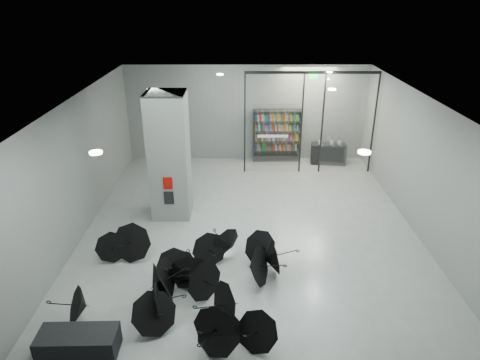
{
  "coord_description": "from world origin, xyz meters",
  "views": [
    {
      "loc": [
        -0.35,
        -10.48,
        6.74
      ],
      "look_at": [
        -0.3,
        1.5,
        1.4
      ],
      "focal_mm": 32.03,
      "sensor_mm": 36.0,
      "label": 1
    }
  ],
  "objects_px": {
    "column": "(169,156)",
    "umbrella_cluster": "(194,284)",
    "bench": "(78,343)",
    "shop_counter": "(328,154)",
    "bookshelf": "(277,136)"
  },
  "relations": [
    {
      "from": "column",
      "to": "bench",
      "type": "bearing_deg",
      "value": -100.18
    },
    {
      "from": "column",
      "to": "bench",
      "type": "xyz_separation_m",
      "value": [
        -1.07,
        -5.95,
        -1.75
      ]
    },
    {
      "from": "column",
      "to": "bench",
      "type": "height_order",
      "value": "column"
    },
    {
      "from": "column",
      "to": "umbrella_cluster",
      "type": "xyz_separation_m",
      "value": [
        1.08,
        -4.14,
        -1.69
      ]
    },
    {
      "from": "shop_counter",
      "to": "umbrella_cluster",
      "type": "bearing_deg",
      "value": -113.68
    },
    {
      "from": "bench",
      "to": "bookshelf",
      "type": "relative_size",
      "value": 0.71
    },
    {
      "from": "bench",
      "to": "bookshelf",
      "type": "distance_m",
      "value": 11.78
    },
    {
      "from": "bench",
      "to": "shop_counter",
      "type": "height_order",
      "value": "shop_counter"
    },
    {
      "from": "column",
      "to": "bench",
      "type": "distance_m",
      "value": 6.3
    },
    {
      "from": "bench",
      "to": "umbrella_cluster",
      "type": "distance_m",
      "value": 2.82
    },
    {
      "from": "bench",
      "to": "shop_counter",
      "type": "xyz_separation_m",
      "value": [
        7.0,
        10.35,
        0.17
      ]
    },
    {
      "from": "column",
      "to": "umbrella_cluster",
      "type": "bearing_deg",
      "value": -75.31
    },
    {
      "from": "column",
      "to": "shop_counter",
      "type": "bearing_deg",
      "value": 36.51
    },
    {
      "from": "shop_counter",
      "to": "column",
      "type": "bearing_deg",
      "value": -137.54
    },
    {
      "from": "column",
      "to": "shop_counter",
      "type": "xyz_separation_m",
      "value": [
        5.93,
        4.39,
        -1.57
      ]
    }
  ]
}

